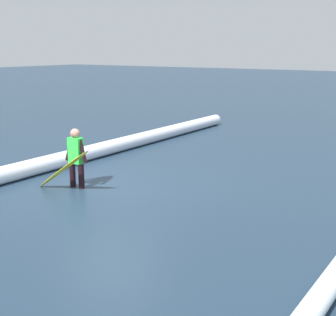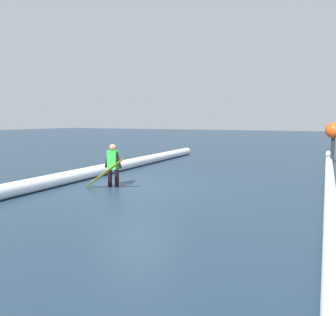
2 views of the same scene
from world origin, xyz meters
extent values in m
plane|color=#1E3144|center=(0.00, 0.00, 0.00)|extent=(124.33, 124.33, 0.00)
cylinder|color=black|center=(0.49, -0.43, 0.30)|extent=(0.14, 0.14, 0.60)
cylinder|color=black|center=(0.49, -0.71, 0.30)|extent=(0.14, 0.14, 0.60)
cube|color=#2DD83F|center=(0.49, -0.57, 0.90)|extent=(0.20, 0.34, 0.61)
sphere|color=#B57264|center=(0.49, -0.57, 1.31)|extent=(0.22, 0.22, 0.22)
cylinder|color=black|center=(0.49, -0.35, 0.90)|extent=(0.09, 0.25, 0.56)
cylinder|color=black|center=(0.50, -0.78, 0.90)|extent=(0.09, 0.25, 0.56)
ellipsoid|color=yellow|center=(0.92, -0.56, 0.54)|extent=(0.25, 1.63, 1.12)
ellipsoid|color=black|center=(0.92, -0.56, 0.55)|extent=(0.09, 1.31, 0.91)
cylinder|color=silver|center=(0.54, -2.31, 0.22)|extent=(20.44, 0.64, 0.44)
camera|label=1|loc=(8.20, 7.14, 3.25)|focal=49.85mm
camera|label=2|loc=(8.66, 5.52, 2.18)|focal=32.90mm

